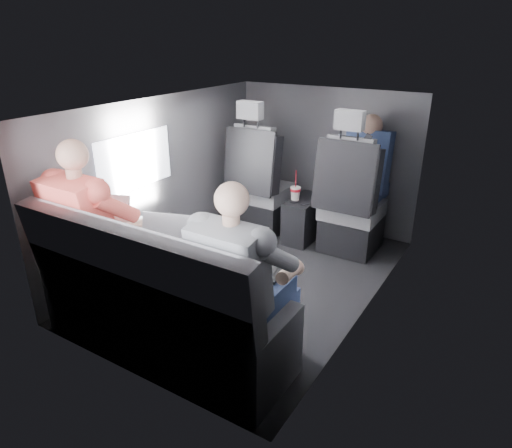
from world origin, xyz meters
The scene contains 19 objects.
floor centered at (0.00, 0.00, 0.00)m, with size 2.60×2.60×0.00m, color black.
ceiling centered at (0.00, 0.00, 1.35)m, with size 2.60×2.60×0.00m, color #B2B2AD.
panel_left centered at (-0.90, 0.00, 0.68)m, with size 0.02×2.60×1.35m, color #56565B.
panel_right centered at (0.90, 0.00, 0.68)m, with size 0.02×2.60×1.35m, color #56565B.
panel_front centered at (0.00, 1.30, 0.68)m, with size 1.80×0.02×1.35m, color #56565B.
panel_back centered at (0.00, -1.30, 0.68)m, with size 1.80×0.02×1.35m, color #56565B.
side_window centered at (-0.88, -0.30, 0.90)m, with size 0.02×0.75×0.42m, color white.
seatbelt centered at (0.45, 0.67, 0.80)m, with size 0.05×0.01×0.65m, color black.
front_seat_left centered at (-0.45, 0.84, 0.40)m, with size 0.52×0.58×1.26m.
front_seat_right centered at (0.45, 0.84, 0.40)m, with size 0.52×0.58×1.26m.
center_console centered at (0.00, 0.88, 0.20)m, with size 0.24×0.48×0.41m.
rear_bench centered at (0.00, -1.06, 0.31)m, with size 1.60×0.57×0.92m.
soda_cup centered at (-0.05, 0.79, 0.47)m, with size 0.09×0.09×0.28m.
laptop_white centered at (-0.62, -0.76, 0.64)m, with size 0.42×0.44×0.26m.
laptop_silver centered at (0.04, -0.81, 0.64)m, with size 0.46×0.47×0.28m.
laptop_black centered at (0.49, -0.84, 0.63)m, with size 0.36×0.34×0.23m.
passenger_rear_left centered at (-0.56, -0.97, 0.64)m, with size 0.52×0.64×1.25m.
passenger_rear_right centered at (0.54, -0.97, 0.61)m, with size 0.48×0.60×1.18m.
passenger_front_right centered at (0.48, 1.10, 0.74)m, with size 0.38×0.38×0.74m.
Camera 1 is at (1.68, -2.70, 1.82)m, focal length 32.00 mm.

